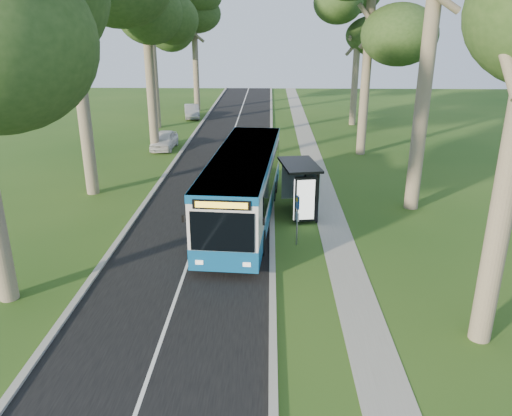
{
  "coord_description": "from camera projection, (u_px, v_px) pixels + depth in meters",
  "views": [
    {
      "loc": [
        -0.16,
        -19.53,
        9.28
      ],
      "look_at": [
        -0.74,
        1.35,
        1.6
      ],
      "focal_mm": 35.0,
      "sensor_mm": 36.0,
      "label": 1
    }
  ],
  "objects": [
    {
      "name": "bus",
      "position": [
        244.0,
        186.0,
        24.66
      ],
      "size": [
        3.69,
        13.18,
        3.45
      ],
      "rotation": [
        0.0,
        0.0,
        -0.07
      ],
      "color": "white",
      "rests_on": "ground"
    },
    {
      "name": "tree_east_d",
      "position": [
        359.0,
        22.0,
        46.16
      ],
      "size": [
        5.2,
        5.2,
        12.9
      ],
      "color": "#7A6B56",
      "rests_on": "ground"
    },
    {
      "name": "ground",
      "position": [
        272.0,
        254.0,
        21.52
      ],
      "size": [
        120.0,
        120.0,
        0.0
      ],
      "primitive_type": "plane",
      "color": "#244A17",
      "rests_on": "ground"
    },
    {
      "name": "footpath",
      "position": [
        320.0,
        185.0,
        30.83
      ],
      "size": [
        1.5,
        100.0,
        0.02
      ],
      "primitive_type": "cube",
      "color": "gray",
      "rests_on": "ground"
    },
    {
      "name": "kerb_west",
      "position": [
        160.0,
        182.0,
        31.07
      ],
      "size": [
        0.25,
        100.0,
        0.12
      ],
      "primitive_type": "cube",
      "color": "#9E9B93",
      "rests_on": "ground"
    },
    {
      "name": "car_white",
      "position": [
        164.0,
        140.0,
        39.55
      ],
      "size": [
        1.76,
        4.19,
        1.41
      ],
      "primitive_type": "imported",
      "rotation": [
        0.0,
        0.0,
        -0.02
      ],
      "color": "silver",
      "rests_on": "ground"
    },
    {
      "name": "centre_line",
      "position": [
        216.0,
        183.0,
        30.99
      ],
      "size": [
        0.12,
        100.0,
        0.0
      ],
      "primitive_type": "cube",
      "color": "white",
      "rests_on": "road"
    },
    {
      "name": "litter_bin",
      "position": [
        298.0,
        192.0,
        27.8
      ],
      "size": [
        0.57,
        0.57,
        0.99
      ],
      "rotation": [
        0.0,
        0.0,
        0.09
      ],
      "color": "black",
      "rests_on": "ground"
    },
    {
      "name": "bus_shelter",
      "position": [
        303.0,
        181.0,
        25.0
      ],
      "size": [
        2.21,
        3.4,
        2.72
      ],
      "rotation": [
        0.0,
        0.0,
        0.17
      ],
      "color": "black",
      "rests_on": "ground"
    },
    {
      "name": "road",
      "position": [
        216.0,
        184.0,
        30.99
      ],
      "size": [
        7.0,
        100.0,
        0.02
      ],
      "primitive_type": "cube",
      "color": "black",
      "rests_on": "ground"
    },
    {
      "name": "bus_stop_sign",
      "position": [
        297.0,
        214.0,
        21.91
      ],
      "size": [
        0.15,
        0.32,
        2.33
      ],
      "rotation": [
        0.0,
        0.0,
        0.33
      ],
      "color": "gray",
      "rests_on": "ground"
    },
    {
      "name": "kerb_east",
      "position": [
        272.0,
        183.0,
        30.89
      ],
      "size": [
        0.25,
        100.0,
        0.12
      ],
      "primitive_type": "cube",
      "color": "#9E9B93",
      "rests_on": "ground"
    },
    {
      "name": "tree_west_e",
      "position": [
        194.0,
        11.0,
        53.72
      ],
      "size": [
        5.2,
        5.2,
        14.39
      ],
      "color": "#7A6B56",
      "rests_on": "ground"
    },
    {
      "name": "car_silver",
      "position": [
        192.0,
        111.0,
        52.71
      ],
      "size": [
        2.25,
        4.44,
        1.39
      ],
      "primitive_type": "imported",
      "rotation": [
        0.0,
        0.0,
        0.19
      ],
      "color": "#96989D",
      "rests_on": "ground"
    }
  ]
}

